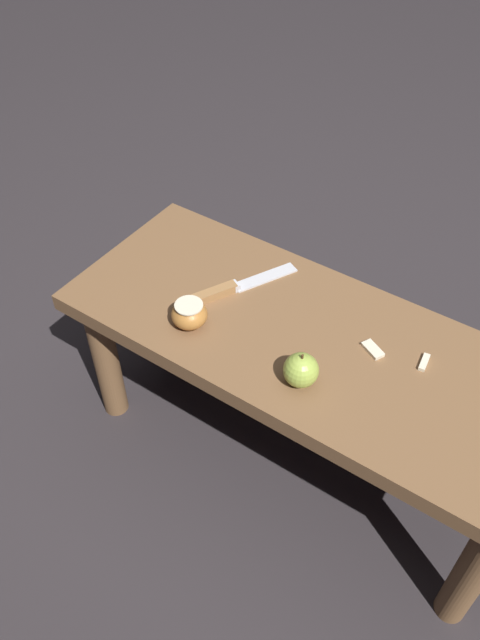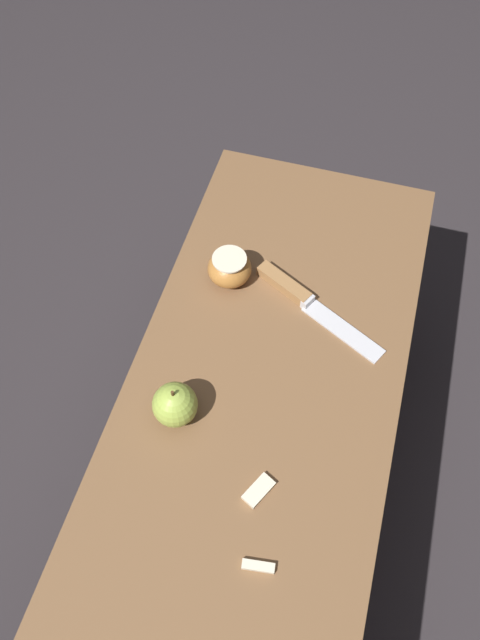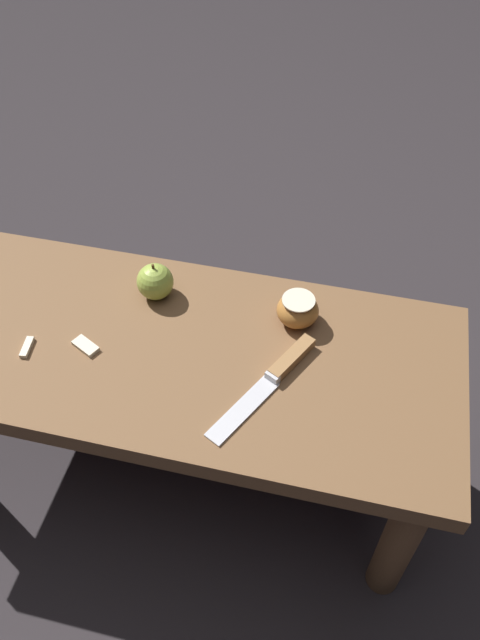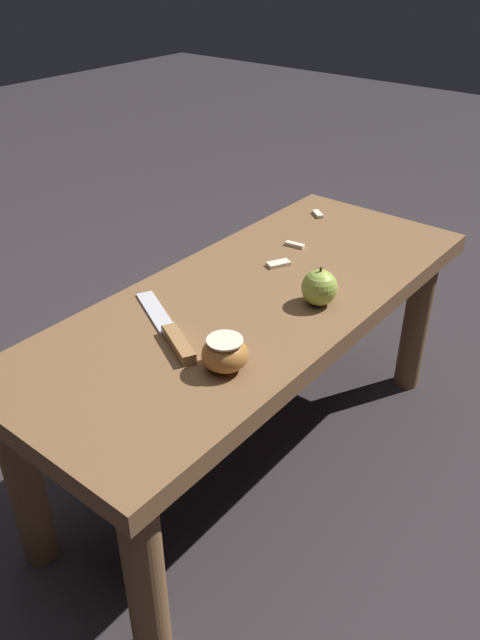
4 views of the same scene
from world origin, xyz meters
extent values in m
plane|color=#2D282B|center=(0.00, 0.00, 0.00)|extent=(8.00, 8.00, 0.00)
cube|color=brown|center=(0.00, 0.00, 0.41)|extent=(1.06, 0.43, 0.04)
cylinder|color=brown|center=(-0.47, -0.16, 0.19)|extent=(0.06, 0.06, 0.39)
cylinder|color=brown|center=(-0.47, 0.16, 0.19)|extent=(0.06, 0.06, 0.39)
cube|color=silver|center=(-0.17, 0.10, 0.43)|extent=(0.10, 0.15, 0.00)
cube|color=silver|center=(-0.21, 0.03, 0.44)|extent=(0.03, 0.02, 0.02)
cube|color=#9E7042|center=(-0.23, -0.01, 0.44)|extent=(0.07, 0.11, 0.02)
sphere|color=#9EB747|center=(0.05, -0.12, 0.46)|extent=(0.07, 0.07, 0.07)
cylinder|color=#4C3319|center=(0.05, -0.12, 0.50)|extent=(0.00, 0.00, 0.01)
ellipsoid|color=#B27233|center=(-0.22, -0.11, 0.46)|extent=(0.08, 0.08, 0.06)
cylinder|color=beige|center=(-0.22, -0.11, 0.48)|extent=(0.06, 0.06, 0.00)
cube|color=beige|center=(0.23, 0.06, 0.43)|extent=(0.02, 0.05, 0.01)
cube|color=beige|center=(0.13, 0.04, 0.43)|extent=(0.05, 0.04, 0.01)
camera|label=1|loc=(0.38, -0.81, 1.37)|focal=35.00mm
camera|label=2|loc=(0.40, 0.09, 1.32)|focal=35.00mm
camera|label=3|loc=(-0.30, 0.65, 1.29)|focal=35.00mm
camera|label=4|loc=(-0.85, -0.64, 1.04)|focal=35.00mm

